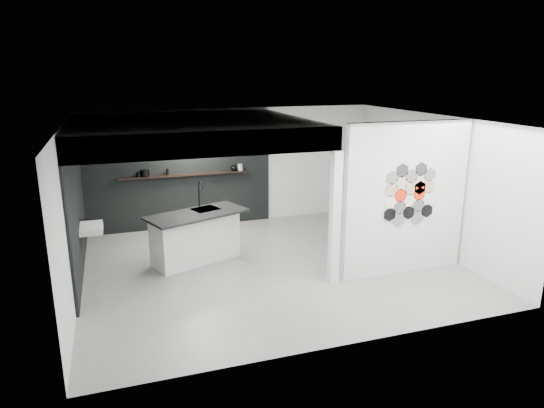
{
  "coord_description": "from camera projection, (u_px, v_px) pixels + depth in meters",
  "views": [
    {
      "loc": [
        -2.78,
        -8.28,
        3.64
      ],
      "look_at": [
        0.1,
        0.3,
        1.15
      ],
      "focal_mm": 32.0,
      "sensor_mm": 36.0,
      "label": 1
    }
  ],
  "objects": [
    {
      "name": "fascia_beam",
      "position": [
        211.0,
        144.0,
        7.47
      ],
      "size": [
        4.4,
        0.16,
        0.4
      ],
      "primitive_type": "cube",
      "color": "silver",
      "rests_on": "corner_column"
    },
    {
      "name": "bottle_dark",
      "position": [
        167.0,
        172.0,
        11.15
      ],
      "size": [
        0.06,
        0.06,
        0.15
      ],
      "primitive_type": "cylinder",
      "rotation": [
        0.0,
        0.0,
        0.02
      ],
      "color": "black",
      "rests_on": "display_shelf"
    },
    {
      "name": "utensil_cup",
      "position": [
        139.0,
        175.0,
        10.96
      ],
      "size": [
        0.12,
        0.12,
        0.11
      ],
      "primitive_type": "cylinder",
      "rotation": [
        0.0,
        0.0,
        -0.33
      ],
      "color": "black",
      "rests_on": "display_shelf"
    },
    {
      "name": "display_shelf",
      "position": [
        184.0,
        175.0,
        11.3
      ],
      "size": [
        3.0,
        0.15,
        0.04
      ],
      "primitive_type": "cube",
      "color": "black",
      "rests_on": "bay_clad_back"
    },
    {
      "name": "stockpot",
      "position": [
        145.0,
        173.0,
        11.0
      ],
      "size": [
        0.2,
        0.2,
        0.15
      ],
      "primitive_type": "cylinder",
      "rotation": [
        0.0,
        0.0,
        -0.07
      ],
      "color": "black",
      "rests_on": "display_shelf"
    },
    {
      "name": "partition_panel",
      "position": [
        406.0,
        199.0,
        8.79
      ],
      "size": [
        2.45,
        0.15,
        2.8
      ],
      "primitive_type": "cube",
      "color": "silver",
      "rests_on": "floor"
    },
    {
      "name": "corner_column",
      "position": [
        335.0,
        218.0,
        8.41
      ],
      "size": [
        0.16,
        0.16,
        2.35
      ],
      "primitive_type": "cube",
      "color": "silver",
      "rests_on": "floor"
    },
    {
      "name": "glass_bowl",
      "position": [
        240.0,
        168.0,
        11.69
      ],
      "size": [
        0.17,
        0.17,
        0.09
      ],
      "primitive_type": "cylinder",
      "rotation": [
        0.0,
        0.0,
        0.42
      ],
      "color": "gray",
      "rests_on": "display_shelf"
    },
    {
      "name": "bay_clad_back",
      "position": [
        180.0,
        179.0,
        11.39
      ],
      "size": [
        4.4,
        0.04,
        2.35
      ],
      "primitive_type": "cube",
      "color": "black",
      "rests_on": "floor"
    },
    {
      "name": "bay_clad_left",
      "position": [
        77.0,
        209.0,
        8.93
      ],
      "size": [
        0.04,
        4.0,
        2.35
      ],
      "primitive_type": "cube",
      "color": "black",
      "rests_on": "floor"
    },
    {
      "name": "kettle",
      "position": [
        234.0,
        168.0,
        11.64
      ],
      "size": [
        0.18,
        0.18,
        0.14
      ],
      "primitive_type": "ellipsoid",
      "rotation": [
        0.0,
        0.0,
        0.15
      ],
      "color": "black",
      "rests_on": "display_shelf"
    },
    {
      "name": "kitchen_island",
      "position": [
        196.0,
        236.0,
        9.48
      ],
      "size": [
        2.08,
        1.47,
        1.54
      ],
      "rotation": [
        0.0,
        0.0,
        0.37
      ],
      "color": "silver",
      "rests_on": "floor"
    },
    {
      "name": "glass_vase",
      "position": [
        240.0,
        167.0,
        11.68
      ],
      "size": [
        0.14,
        0.14,
        0.16
      ],
      "primitive_type": "cylinder",
      "rotation": [
        0.0,
        0.0,
        0.26
      ],
      "color": "gray",
      "rests_on": "display_shelf"
    },
    {
      "name": "floor",
      "position": [
        272.0,
        266.0,
        9.39
      ],
      "size": [
        7.0,
        6.0,
        0.01
      ],
      "primitive_type": "cube",
      "color": "slate"
    },
    {
      "name": "wall_basin",
      "position": [
        91.0,
        228.0,
        8.9
      ],
      "size": [
        0.4,
        0.6,
        0.12
      ],
      "primitive_type": "cube",
      "color": "silver",
      "rests_on": "bay_clad_left"
    },
    {
      "name": "hex_tile_cluster",
      "position": [
        410.0,
        194.0,
        8.69
      ],
      "size": [
        1.04,
        0.02,
        1.16
      ],
      "color": "black",
      "rests_on": "partition_panel"
    },
    {
      "name": "bulkhead",
      "position": [
        191.0,
        130.0,
        9.23
      ],
      "size": [
        4.4,
        4.0,
        0.4
      ],
      "primitive_type": "cube",
      "color": "silver",
      "rests_on": "corner_column"
    }
  ]
}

